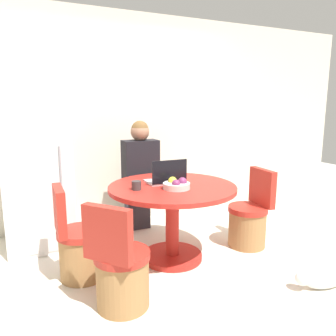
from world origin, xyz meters
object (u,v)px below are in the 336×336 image
Objects in this scene: dining_table at (172,206)px; chair_right_side at (249,221)px; cat at (321,279)px; chair_near_left_corner at (121,273)px; laptop at (166,178)px; fruit_bowl at (177,185)px; person_seated at (139,172)px; refrigerator at (37,173)px; chair_left_side at (80,248)px.

chair_right_side reaches higher than dining_table.
chair_near_left_corner is at bearing -1.54° from cat.
fruit_bowl is at bearing 88.90° from laptop.
laptop is (0.02, -0.71, 0.07)m from person_seated.
laptop reaches higher than cat.
refrigerator is at bearing -29.15° from cat.
laptop is 0.74× the size of cat.
person_seated is (-0.92, 0.88, 0.45)m from chair_right_side.
fruit_bowl is at bearing -97.76° from dining_table.
fruit_bowl is (0.86, -0.14, 0.51)m from chair_left_side.
chair_near_left_corner is at bearing -68.48° from chair_right_side.
person_seated reaches higher than chair_near_left_corner.
refrigerator reaches higher than cat.
chair_right_side is 0.63× the size of person_seated.
fruit_bowl is at bearing -42.54° from refrigerator.
fruit_bowl reaches higher than chair_left_side.
chair_near_left_corner is 1.59m from person_seated.
chair_right_side is (1.56, 0.51, 0.00)m from chair_near_left_corner.
refrigerator reaches higher than fruit_bowl.
laptop is (-0.01, 0.11, 0.25)m from dining_table.
chair_near_left_corner is at bearing -147.01° from fruit_bowl.
cat is (0.90, -0.86, -0.70)m from fruit_bowl.
fruit_bowl is (-0.90, -0.08, 0.51)m from chair_right_side.
refrigerator reaches higher than chair_right_side.
refrigerator is 1.06m from chair_left_side.
chair_near_left_corner is 2.32× the size of laptop.
refrigerator is 1.30× the size of dining_table.
laptop is at bearing 96.56° from dining_table.
chair_near_left_corner is (0.20, -0.57, 0.00)m from chair_left_side.
refrigerator is 3.26× the size of cat.
chair_near_left_corner is 1.64m from chair_right_side.
laptop is at bearing -84.16° from chair_near_left_corner.
person_seated reaches higher than chair_right_side.
refrigerator is 1.11m from person_seated.
fruit_bowl is at bearing -81.58° from chair_right_side.
person_seated reaches higher than cat.
dining_table is at bearing 92.61° from person_seated.
chair_near_left_corner is 0.63× the size of person_seated.
cat is at bearing -43.71° from fruit_bowl.
person_seated is (0.84, 0.82, 0.45)m from chair_left_side.
cat is at bearing -43.06° from refrigerator.
laptop is at bearing -34.87° from refrigerator.
dining_table is at bearing 82.24° from fruit_bowl.
cat is (0.88, -0.99, -0.45)m from dining_table.
chair_near_left_corner is 0.94m from fruit_bowl.
laptop is at bearing 91.97° from person_seated.
chair_right_side is at bearing -91.44° from chair_left_side.
refrigerator is at bearing 137.46° from fruit_bowl.
refrigerator reaches higher than person_seated.
laptop reaches higher than dining_table.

